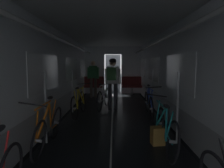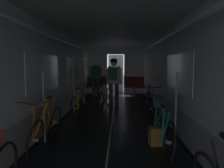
{
  "view_description": "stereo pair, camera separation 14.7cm",
  "coord_description": "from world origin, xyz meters",
  "px_view_note": "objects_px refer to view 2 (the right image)",
  "views": [
    {
      "loc": [
        0.05,
        -1.81,
        1.54
      ],
      "look_at": [
        0.0,
        3.65,
        1.01
      ],
      "focal_mm": 33.21,
      "sensor_mm": 36.0,
      "label": 1
    },
    {
      "loc": [
        0.19,
        -1.81,
        1.54
      ],
      "look_at": [
        0.0,
        3.65,
        1.01
      ],
      "focal_mm": 33.21,
      "sensor_mm": 36.0,
      "label": 2
    }
  ],
  "objects_px": {
    "bicycle_orange": "(46,127)",
    "bench_seat_far_right": "(134,84)",
    "bicycle_yellow": "(80,103)",
    "bicycle_white_in_aisle": "(105,97)",
    "bench_seat_far_left": "(97,84)",
    "person_standing_near_bench": "(96,76)",
    "person_cyclist_aisle": "(114,78)",
    "backpack_on_floor": "(156,136)",
    "bicycle_teal": "(162,129)",
    "bicycle_blue": "(150,104)"
  },
  "relations": [
    {
      "from": "bicycle_yellow",
      "to": "bicycle_teal",
      "type": "xyz_separation_m",
      "value": [
        1.95,
        -2.42,
        -0.0
      ]
    },
    {
      "from": "bicycle_teal",
      "to": "backpack_on_floor",
      "type": "bearing_deg",
      "value": 105.21
    },
    {
      "from": "person_standing_near_bench",
      "to": "backpack_on_floor",
      "type": "relative_size",
      "value": 4.96
    },
    {
      "from": "bicycle_blue",
      "to": "bicycle_teal",
      "type": "bearing_deg",
      "value": -92.94
    },
    {
      "from": "bench_seat_far_left",
      "to": "person_cyclist_aisle",
      "type": "xyz_separation_m",
      "value": [
        0.91,
        -3.07,
        0.5
      ]
    },
    {
      "from": "bench_seat_far_right",
      "to": "person_cyclist_aisle",
      "type": "distance_m",
      "value": 3.23
    },
    {
      "from": "bicycle_teal",
      "to": "person_cyclist_aisle",
      "type": "relative_size",
      "value": 0.98
    },
    {
      "from": "bicycle_white_in_aisle",
      "to": "bench_seat_far_left",
      "type": "bearing_deg",
      "value": 101.89
    },
    {
      "from": "bench_seat_far_left",
      "to": "bicycle_white_in_aisle",
      "type": "distance_m",
      "value": 2.87
    },
    {
      "from": "bicycle_orange",
      "to": "bicycle_yellow",
      "type": "height_order",
      "value": "bicycle_orange"
    },
    {
      "from": "bicycle_teal",
      "to": "person_cyclist_aisle",
      "type": "bearing_deg",
      "value": 106.67
    },
    {
      "from": "bicycle_yellow",
      "to": "bicycle_blue",
      "type": "height_order",
      "value": "bicycle_yellow"
    },
    {
      "from": "bench_seat_far_left",
      "to": "bicycle_orange",
      "type": "bearing_deg",
      "value": -92.22
    },
    {
      "from": "backpack_on_floor",
      "to": "bench_seat_far_right",
      "type": "bearing_deg",
      "value": 90.03
    },
    {
      "from": "bench_seat_far_left",
      "to": "bicycle_yellow",
      "type": "distance_m",
      "value": 3.84
    },
    {
      "from": "bicycle_white_in_aisle",
      "to": "backpack_on_floor",
      "type": "xyz_separation_m",
      "value": [
        1.21,
        -3.23,
        -0.21
      ]
    },
    {
      "from": "bicycle_white_in_aisle",
      "to": "bicycle_yellow",
      "type": "bearing_deg",
      "value": -122.96
    },
    {
      "from": "bench_seat_far_left",
      "to": "bicycle_yellow",
      "type": "bearing_deg",
      "value": -91.24
    },
    {
      "from": "bench_seat_far_right",
      "to": "backpack_on_floor",
      "type": "xyz_separation_m",
      "value": [
        0.0,
        -6.03,
        -0.4
      ]
    },
    {
      "from": "bench_seat_far_right",
      "to": "bicycle_teal",
      "type": "xyz_separation_m",
      "value": [
        0.07,
        -6.26,
        -0.19
      ]
    },
    {
      "from": "person_cyclist_aisle",
      "to": "person_standing_near_bench",
      "type": "bearing_deg",
      "value": 108.64
    },
    {
      "from": "backpack_on_floor",
      "to": "person_cyclist_aisle",
      "type": "bearing_deg",
      "value": 106.78
    },
    {
      "from": "bicycle_teal",
      "to": "person_standing_near_bench",
      "type": "distance_m",
      "value": 6.2
    },
    {
      "from": "bicycle_white_in_aisle",
      "to": "bench_seat_far_right",
      "type": "bearing_deg",
      "value": 66.63
    },
    {
      "from": "bench_seat_far_right",
      "to": "bicycle_orange",
      "type": "xyz_separation_m",
      "value": [
        -2.04,
        -6.22,
        -0.19
      ]
    },
    {
      "from": "bench_seat_far_left",
      "to": "person_standing_near_bench",
      "type": "bearing_deg",
      "value": -89.59
    },
    {
      "from": "bicycle_yellow",
      "to": "bicycle_teal",
      "type": "height_order",
      "value": "bicycle_teal"
    },
    {
      "from": "bench_seat_far_right",
      "to": "bicycle_teal",
      "type": "relative_size",
      "value": 0.58
    },
    {
      "from": "person_cyclist_aisle",
      "to": "bicycle_blue",
      "type": "bearing_deg",
      "value": -36.0
    },
    {
      "from": "bicycle_yellow",
      "to": "bicycle_teal",
      "type": "relative_size",
      "value": 1.0
    },
    {
      "from": "bicycle_teal",
      "to": "bicycle_white_in_aisle",
      "type": "xyz_separation_m",
      "value": [
        -1.28,
        3.46,
        0.0
      ]
    },
    {
      "from": "bicycle_orange",
      "to": "bicycle_yellow",
      "type": "relative_size",
      "value": 1.0
    },
    {
      "from": "person_cyclist_aisle",
      "to": "backpack_on_floor",
      "type": "height_order",
      "value": "person_cyclist_aisle"
    },
    {
      "from": "bench_seat_far_left",
      "to": "person_standing_near_bench",
      "type": "distance_m",
      "value": 0.55
    },
    {
      "from": "bench_seat_far_left",
      "to": "bicycle_orange",
      "type": "relative_size",
      "value": 0.58
    },
    {
      "from": "person_standing_near_bench",
      "to": "backpack_on_floor",
      "type": "height_order",
      "value": "person_standing_near_bench"
    },
    {
      "from": "bicycle_blue",
      "to": "person_cyclist_aisle",
      "type": "bearing_deg",
      "value": 144.0
    },
    {
      "from": "person_cyclist_aisle",
      "to": "bicycle_orange",
      "type": "bearing_deg",
      "value": -110.07
    },
    {
      "from": "bicycle_yellow",
      "to": "person_cyclist_aisle",
      "type": "relative_size",
      "value": 0.98
    },
    {
      "from": "bicycle_yellow",
      "to": "bicycle_blue",
      "type": "bearing_deg",
      "value": -0.36
    },
    {
      "from": "bicycle_yellow",
      "to": "bicycle_blue",
      "type": "relative_size",
      "value": 1.0
    },
    {
      "from": "bench_seat_far_right",
      "to": "bicycle_yellow",
      "type": "xyz_separation_m",
      "value": [
        -1.88,
        -3.84,
        -0.19
      ]
    },
    {
      "from": "bench_seat_far_left",
      "to": "person_cyclist_aisle",
      "type": "distance_m",
      "value": 3.24
    },
    {
      "from": "bicycle_yellow",
      "to": "bicycle_white_in_aisle",
      "type": "xyz_separation_m",
      "value": [
        0.67,
        1.04,
        0.0
      ]
    },
    {
      "from": "bench_seat_far_right",
      "to": "person_cyclist_aisle",
      "type": "height_order",
      "value": "person_cyclist_aisle"
    },
    {
      "from": "bicycle_orange",
      "to": "bench_seat_far_right",
      "type": "bearing_deg",
      "value": 71.82
    },
    {
      "from": "bicycle_blue",
      "to": "bicycle_teal",
      "type": "height_order",
      "value": "bicycle_teal"
    },
    {
      "from": "bench_seat_far_left",
      "to": "bicycle_teal",
      "type": "xyz_separation_m",
      "value": [
        1.87,
        -6.26,
        -0.19
      ]
    },
    {
      "from": "bicycle_teal",
      "to": "bicycle_orange",
      "type": "bearing_deg",
      "value": 178.9
    },
    {
      "from": "bench_seat_far_right",
      "to": "backpack_on_floor",
      "type": "distance_m",
      "value": 6.04
    }
  ]
}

